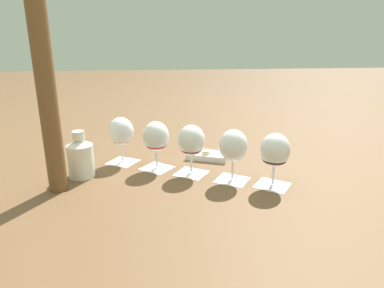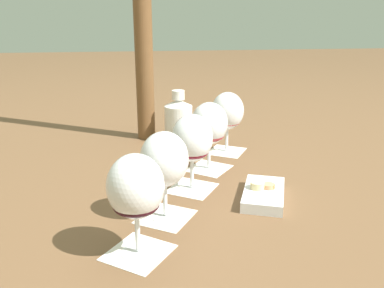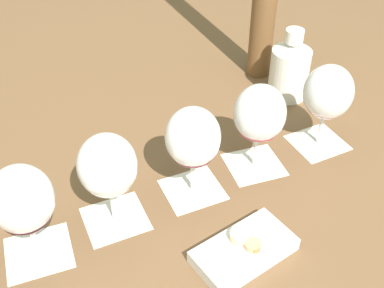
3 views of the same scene
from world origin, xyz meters
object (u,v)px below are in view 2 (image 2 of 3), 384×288
object	(u,v)px
wine_glass_3	(164,163)
wine_glass_4	(136,190)
snack_dish	(264,194)
wine_glass_1	(209,126)
ceramic_vase	(178,119)
wine_glass_2	(191,141)
wine_glass_0	(227,113)

from	to	relation	value
wine_glass_3	wine_glass_4	xyz separation A→B (m)	(0.13, -0.06, 0.00)
wine_glass_3	snack_dish	bearing A→B (deg)	103.40
wine_glass_1	ceramic_vase	distance (m)	0.28
wine_glass_1	wine_glass_3	bearing A→B (deg)	-28.16
wine_glass_4	wine_glass_2	bearing A→B (deg)	153.36
wine_glass_0	wine_glass_4	bearing A→B (deg)	-28.05
wine_glass_3	wine_glass_2	bearing A→B (deg)	151.66
wine_glass_0	wine_glass_4	size ratio (longest dim) A/B	1.00
wine_glass_1	wine_glass_2	xyz separation A→B (m)	(0.13, -0.07, -0.00)
wine_glass_1	wine_glass_4	world-z (taller)	same
wine_glass_0	wine_glass_4	world-z (taller)	same
wine_glass_3	wine_glass_4	world-z (taller)	same
wine_glass_3	snack_dish	size ratio (longest dim) A/B	0.97
wine_glass_4	ceramic_vase	xyz separation A→B (m)	(-0.66, 0.15, -0.05)
wine_glass_2	snack_dish	xyz separation A→B (m)	(0.08, 0.16, -0.11)
snack_dish	wine_glass_3	bearing A→B (deg)	-76.60
wine_glass_1	wine_glass_2	bearing A→B (deg)	-27.96
wine_glass_2	wine_glass_1	bearing A→B (deg)	152.04
wine_glass_0	wine_glass_2	size ratio (longest dim) A/B	1.00
wine_glass_0	wine_glass_1	world-z (taller)	same
wine_glass_4	ceramic_vase	world-z (taller)	wine_glass_4
ceramic_vase	wine_glass_3	bearing A→B (deg)	-9.41
ceramic_vase	snack_dish	world-z (taller)	ceramic_vase
wine_glass_1	wine_glass_4	distance (m)	0.44
wine_glass_2	wine_glass_0	bearing A→B (deg)	150.59
snack_dish	wine_glass_2	bearing A→B (deg)	-117.70
wine_glass_0	ceramic_vase	bearing A→B (deg)	-134.89
wine_glass_3	snack_dish	xyz separation A→B (m)	(-0.06, 0.23, -0.11)
wine_glass_1	snack_dish	world-z (taller)	wine_glass_1
wine_glass_2	wine_glass_3	bearing A→B (deg)	-28.34
ceramic_vase	snack_dish	distance (m)	0.51
wine_glass_0	wine_glass_4	distance (m)	0.60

